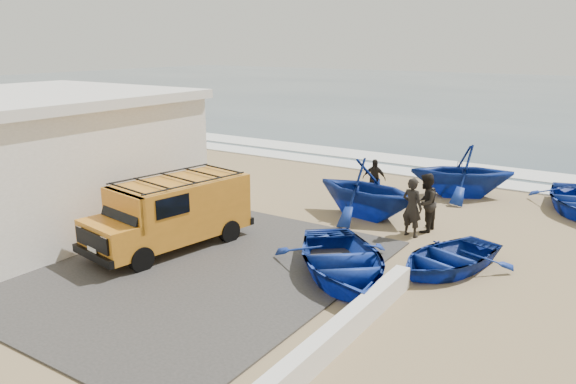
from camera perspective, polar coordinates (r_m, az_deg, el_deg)
The scene contains 15 objects.
ground at distance 16.72m, azimuth -4.60°, elevation -5.64°, with size 160.00×160.00×0.00m, color #9A8159.
slab at distance 16.63m, azimuth -14.37°, elevation -6.10°, with size 12.00×10.00×0.05m, color #413F3C.
ocean at distance 69.23m, azimuth 25.46°, elevation 8.74°, with size 180.00×88.00×0.01m, color #385166.
surf_line at distance 26.80m, azimuth 11.32°, elevation 2.12°, with size 180.00×1.60×0.06m, color white.
surf_wash at distance 29.09m, azimuth 13.19°, elevation 3.00°, with size 180.00×2.20×0.04m, color white.
building at distance 20.37m, azimuth -25.33°, elevation 3.04°, with size 8.40×9.40×4.30m.
parapet at distance 11.82m, azimuth 5.97°, elevation -13.41°, with size 0.35×6.00×0.55m, color silver.
van at distance 16.69m, azimuth -11.64°, elevation -1.87°, with size 2.68×5.13×2.09m.
boat_near_left at distance 14.56m, azimuth 5.46°, elevation -6.94°, with size 3.17×4.44×0.92m, color #133197.
boat_near_right at distance 15.52m, azimuth 15.88°, elevation -6.41°, with size 2.53×3.55×0.73m, color #133197.
boat_mid_left at distance 19.40m, azimuth 7.97°, elevation 0.36°, with size 3.35×3.88×2.04m, color #133197.
boat_far_left at distance 22.87m, azimuth 17.27°, elevation 2.07°, with size 3.36×3.89×2.05m, color #133197.
fisherman_front at distance 17.75m, azimuth 12.49°, elevation -1.53°, with size 0.68×0.45×1.88m, color black.
fisherman_middle at distance 18.29m, azimuth 13.78°, elevation -1.07°, with size 0.92×0.72×1.90m, color black.
fisherman_back at distance 21.88m, azimuth 8.73°, elevation 1.34°, with size 0.91×0.38×1.54m, color black.
Camera 1 is at (9.67, -12.29, 5.90)m, focal length 35.00 mm.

